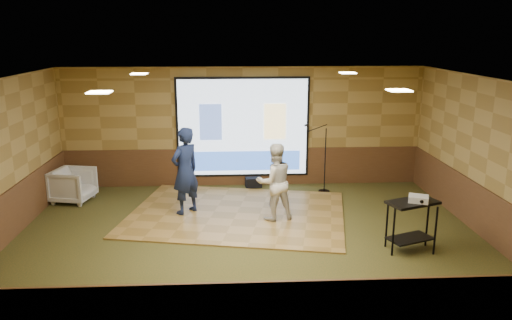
{
  "coord_description": "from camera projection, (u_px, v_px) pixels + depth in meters",
  "views": [
    {
      "loc": [
        -0.33,
        -8.82,
        3.81
      ],
      "look_at": [
        0.19,
        0.94,
        1.3
      ],
      "focal_mm": 35.0,
      "sensor_mm": 36.0,
      "label": 1
    }
  ],
  "objects": [
    {
      "name": "player_right",
      "position": [
        275.0,
        182.0,
        10.21
      ],
      "size": [
        0.91,
        0.79,
        1.61
      ],
      "primitive_type": "imported",
      "rotation": [
        0.0,
        0.0,
        3.4
      ],
      "color": "beige",
      "rests_on": "dance_floor"
    },
    {
      "name": "downlight_se",
      "position": [
        399.0,
        90.0,
        7.42
      ],
      "size": [
        0.32,
        0.32,
        0.02
      ],
      "primitive_type": "cube",
      "color": "beige",
      "rests_on": "room_shell"
    },
    {
      "name": "dance_floor",
      "position": [
        237.0,
        213.0,
        10.76
      ],
      "size": [
        5.12,
        4.27,
        0.03
      ],
      "primitive_type": "cube",
      "rotation": [
        0.0,
        0.0,
        -0.2
      ],
      "color": "olive",
      "rests_on": "ground"
    },
    {
      "name": "av_table",
      "position": [
        412.0,
        216.0,
        8.82
      ],
      "size": [
        0.89,
        0.47,
        0.93
      ],
      "rotation": [
        0.0,
        0.0,
        0.37
      ],
      "color": "black",
      "rests_on": "ground"
    },
    {
      "name": "downlight_sw",
      "position": [
        99.0,
        92.0,
        7.19
      ],
      "size": [
        0.32,
        0.32,
        0.02
      ],
      "primitive_type": "cube",
      "color": "beige",
      "rests_on": "room_shell"
    },
    {
      "name": "room_shell",
      "position": [
        248.0,
        130.0,
        8.97
      ],
      "size": [
        9.04,
        7.04,
        3.02
      ],
      "color": "#A48644",
      "rests_on": "ground"
    },
    {
      "name": "banquet_chair",
      "position": [
        73.0,
        185.0,
        11.49
      ],
      "size": [
        1.01,
        0.99,
        0.78
      ],
      "primitive_type": "imported",
      "rotation": [
        0.0,
        0.0,
        1.36
      ],
      "color": "gray",
      "rests_on": "ground"
    },
    {
      "name": "wainscot_right",
      "position": [
        480.0,
        211.0,
        9.61
      ],
      "size": [
        0.04,
        7.0,
        0.95
      ],
      "primitive_type": "cube",
      "color": "#4F301A",
      "rests_on": "ground"
    },
    {
      "name": "projector",
      "position": [
        418.0,
        199.0,
        8.7
      ],
      "size": [
        0.41,
        0.38,
        0.11
      ],
      "primitive_type": "cube",
      "rotation": [
        0.0,
        0.0,
        -0.38
      ],
      "color": "silver",
      "rests_on": "av_table"
    },
    {
      "name": "mic_stand",
      "position": [
        322.0,
        172.0,
        12.17
      ],
      "size": [
        0.67,
        0.27,
        1.71
      ],
      "rotation": [
        0.0,
        0.0,
        0.3
      ],
      "color": "black",
      "rests_on": "ground"
    },
    {
      "name": "duffel_bag",
      "position": [
        254.0,
        182.0,
        12.62
      ],
      "size": [
        0.42,
        0.31,
        0.25
      ],
      "primitive_type": "cube",
      "rotation": [
        0.0,
        0.0,
        0.11
      ],
      "color": "black",
      "rests_on": "ground"
    },
    {
      "name": "player_left",
      "position": [
        185.0,
        171.0,
        10.54
      ],
      "size": [
        0.8,
        0.8,
        1.87
      ],
      "primitive_type": "imported",
      "rotation": [
        0.0,
        0.0,
        3.92
      ],
      "color": "#151F43",
      "rests_on": "dance_floor"
    },
    {
      "name": "wainscot_front",
      "position": [
        259.0,
        317.0,
        6.01
      ],
      "size": [
        9.0,
        0.04,
        0.95
      ],
      "primitive_type": "cube",
      "color": "#4F301A",
      "rests_on": "ground"
    },
    {
      "name": "ground",
      "position": [
        248.0,
        238.0,
        9.49
      ],
      "size": [
        9.0,
        9.0,
        0.0
      ],
      "primitive_type": "plane",
      "color": "#283518",
      "rests_on": "ground"
    },
    {
      "name": "downlight_ne",
      "position": [
        348.0,
        73.0,
        10.61
      ],
      "size": [
        0.32,
        0.32,
        0.02
      ],
      "primitive_type": "cube",
      "color": "beige",
      "rests_on": "room_shell"
    },
    {
      "name": "downlight_nw",
      "position": [
        139.0,
        74.0,
        10.38
      ],
      "size": [
        0.32,
        0.32,
        0.02
      ],
      "primitive_type": "cube",
      "color": "beige",
      "rests_on": "room_shell"
    },
    {
      "name": "projector_screen",
      "position": [
        243.0,
        129.0,
        12.45
      ],
      "size": [
        3.32,
        0.06,
        2.52
      ],
      "color": "black",
      "rests_on": "room_shell"
    },
    {
      "name": "wainscot_back",
      "position": [
        243.0,
        167.0,
        12.74
      ],
      "size": [
        9.0,
        0.04,
        0.95
      ],
      "primitive_type": "cube",
      "color": "#4F301A",
      "rests_on": "ground"
    },
    {
      "name": "wainscot_left",
      "position": [
        5.0,
        220.0,
        9.14
      ],
      "size": [
        0.04,
        7.0,
        0.95
      ],
      "primitive_type": "cube",
      "color": "#4F301A",
      "rests_on": "ground"
    }
  ]
}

